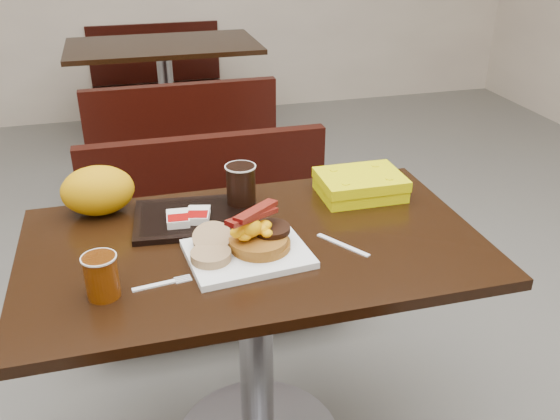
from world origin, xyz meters
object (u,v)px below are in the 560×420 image
object	(u,v)px
table_far	(168,101)
paper_bag	(98,190)
pancake_stack	(260,242)
hashbrown_sleeve_left	(178,219)
tray	(197,218)
bench_near_n	(216,241)
bench_far_n	(159,77)
coffee_cup_near	(102,277)
coffee_cup_far	(241,184)
platter	(248,254)
clamshell	(360,185)
knife	(343,245)
bench_far_s	(180,139)
hashbrown_sleeve_right	(198,215)
table_near	(256,353)
fork	(154,286)

from	to	relation	value
table_far	paper_bag	size ratio (longest dim) A/B	5.88
pancake_stack	hashbrown_sleeve_left	world-z (taller)	pancake_stack
tray	bench_near_n	bearing A→B (deg)	82.62
bench_far_n	pancake_stack	distance (m)	3.39
coffee_cup_near	table_far	bearing A→B (deg)	82.09
tray	coffee_cup_far	world-z (taller)	coffee_cup_far
platter	clamshell	world-z (taller)	clamshell
pancake_stack	knife	size ratio (longest dim) A/B	0.94
knife	hashbrown_sleeve_left	world-z (taller)	hashbrown_sleeve_left
bench_near_n	platter	world-z (taller)	platter
platter	pancake_stack	distance (m)	0.04
bench_far_s	hashbrown_sleeve_right	size ratio (longest dim) A/B	12.17
table_far	paper_bag	distance (m)	2.40
bench_near_n	bench_far_n	size ratio (longest dim) A/B	1.00
coffee_cup_near	paper_bag	size ratio (longest dim) A/B	0.51
pancake_stack	tray	size ratio (longest dim) A/B	0.45
coffee_cup_near	paper_bag	bearing A→B (deg)	90.71
tray	table_near	bearing A→B (deg)	-45.34
paper_bag	table_far	bearing A→B (deg)	80.53
fork	hashbrown_sleeve_right	world-z (taller)	hashbrown_sleeve_right
clamshell	paper_bag	xyz separation A→B (m)	(-0.76, 0.08, 0.04)
bench_far_s	coffee_cup_far	world-z (taller)	coffee_cup_far
platter	fork	xyz separation A→B (m)	(-0.24, -0.07, -0.01)
coffee_cup_far	hashbrown_sleeve_left	bearing A→B (deg)	-158.68
coffee_cup_near	coffee_cup_far	distance (m)	0.53
clamshell	table_far	bearing A→B (deg)	99.21
hashbrown_sleeve_left	coffee_cup_far	xyz separation A→B (m)	(0.19, 0.08, 0.05)
bench_far_n	fork	size ratio (longest dim) A/B	7.18
platter	hashbrown_sleeve_left	xyz separation A→B (m)	(-0.15, 0.20, 0.02)
knife	fork	bearing A→B (deg)	-115.20
bench_near_n	knife	xyz separation A→B (m)	(0.22, -0.78, 0.39)
table_near	bench_far_n	bearing A→B (deg)	90.00
knife	bench_far_s	bearing A→B (deg)	153.96
coffee_cup_near	coffee_cup_far	bearing A→B (deg)	42.30
hashbrown_sleeve_right	table_near	bearing A→B (deg)	-32.94
bench_far_s	bench_near_n	bearing A→B (deg)	-90.00
platter	hashbrown_sleeve_right	world-z (taller)	hashbrown_sleeve_right
coffee_cup_near	fork	size ratio (longest dim) A/B	0.74
coffee_cup_far	table_far	bearing A→B (deg)	90.24
coffee_cup_near	clamshell	bearing A→B (deg)	24.53
bench_far_s	fork	xyz separation A→B (m)	(-0.27, -2.04, 0.39)
knife	hashbrown_sleeve_right	world-z (taller)	hashbrown_sleeve_right
platter	knife	bearing A→B (deg)	-8.11
bench_far_n	hashbrown_sleeve_right	xyz separation A→B (m)	(-0.13, -3.17, 0.42)
bench_far_s	knife	distance (m)	2.03
fork	clamshell	distance (m)	0.73
bench_near_n	bench_far_n	xyz separation A→B (m)	(0.00, 2.60, 0.00)
bench_near_n	table_near	bearing A→B (deg)	-90.00
coffee_cup_far	knife	bearing A→B (deg)	-53.93
platter	hashbrown_sleeve_right	bearing A→B (deg)	108.67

